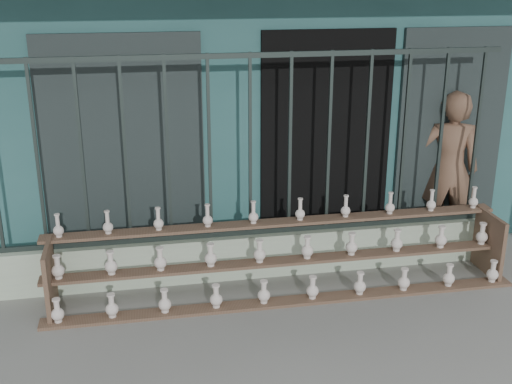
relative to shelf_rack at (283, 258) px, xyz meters
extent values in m
plane|color=slate|center=(-0.24, -0.89, -0.36)|extent=(60.00, 60.00, 0.00)
cube|color=#2B5C5C|center=(-0.24, 3.41, 1.24)|extent=(7.00, 5.00, 3.20)
cube|color=black|center=(0.66, 0.93, 0.84)|extent=(1.40, 0.12, 2.40)
cube|color=#1D2727|center=(-1.44, 0.89, 0.84)|extent=(1.60, 0.08, 2.40)
cube|color=#1D2727|center=(2.06, 0.89, 0.84)|extent=(1.20, 0.08, 2.40)
cube|color=#B6CBAE|center=(-0.24, 0.41, -0.13)|extent=(5.00, 0.20, 0.45)
cube|color=#283330|center=(-2.20, 0.41, 0.99)|extent=(0.03, 0.03, 1.80)
cube|color=#283330|center=(-1.81, 0.41, 0.99)|extent=(0.03, 0.03, 1.80)
cube|color=#283330|center=(-1.42, 0.41, 0.99)|extent=(0.03, 0.03, 1.80)
cube|color=#283330|center=(-1.03, 0.41, 0.99)|extent=(0.03, 0.03, 1.80)
cube|color=#283330|center=(-0.63, 0.41, 0.99)|extent=(0.03, 0.03, 1.80)
cube|color=#283330|center=(-0.24, 0.41, 0.99)|extent=(0.03, 0.03, 1.80)
cube|color=#283330|center=(0.15, 0.41, 0.99)|extent=(0.03, 0.03, 1.80)
cube|color=#283330|center=(0.54, 0.41, 0.99)|extent=(0.03, 0.03, 1.80)
cube|color=#283330|center=(0.93, 0.41, 0.99)|extent=(0.03, 0.03, 1.80)
cube|color=#283330|center=(1.32, 0.41, 0.99)|extent=(0.03, 0.03, 1.80)
cube|color=#283330|center=(1.72, 0.41, 0.99)|extent=(0.03, 0.03, 1.80)
cube|color=#283330|center=(2.11, 0.41, 0.99)|extent=(0.03, 0.03, 1.80)
cube|color=#283330|center=(-0.24, 0.41, 1.86)|extent=(5.00, 0.04, 0.05)
cube|color=#283330|center=(-0.24, 0.41, 0.12)|extent=(5.00, 0.04, 0.05)
cube|color=brown|center=(0.00, -0.24, -0.34)|extent=(4.50, 0.18, 0.03)
cube|color=brown|center=(0.00, 0.01, -0.04)|extent=(4.50, 0.18, 0.03)
cube|color=brown|center=(0.00, 0.26, 0.26)|extent=(4.50, 0.18, 0.03)
cube|color=brown|center=(-2.15, 0.01, -0.04)|extent=(0.04, 0.55, 0.64)
cube|color=brown|center=(2.15, 0.01, -0.04)|extent=(0.04, 0.55, 0.64)
imported|color=brown|center=(2.05, 0.80, 0.52)|extent=(0.75, 0.62, 1.75)
camera|label=1|loc=(-1.29, -5.43, 2.60)|focal=45.00mm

